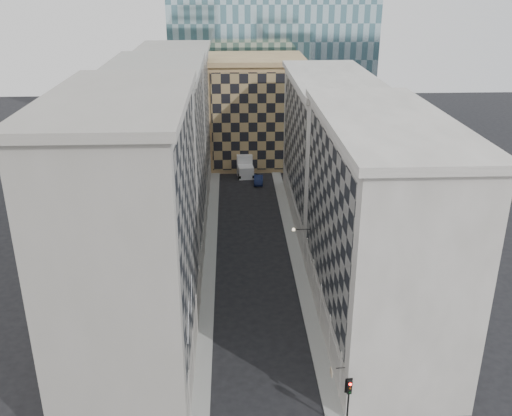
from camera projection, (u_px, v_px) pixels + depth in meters
name	position (u px, v px, depth m)	size (l,w,h in m)	color
sidewalk_west	(210.00, 256.00, 69.51)	(1.50, 100.00, 0.15)	gray
sidewalk_east	(296.00, 254.00, 69.95)	(1.50, 100.00, 0.15)	gray
bldg_left_a	(131.00, 237.00, 47.24)	(10.80, 22.80, 23.70)	gray
bldg_left_b	(161.00, 161.00, 67.74)	(10.80, 22.80, 22.70)	#9A998F
bldg_left_c	(176.00, 121.00, 88.24)	(10.80, 22.80, 21.70)	gray
bldg_right_a	(377.00, 228.00, 52.43)	(10.80, 26.80, 20.70)	#ADA89F
bldg_right_b	(329.00, 149.00, 77.53)	(10.80, 28.80, 19.70)	#ADA89F
tan_block	(255.00, 110.00, 101.22)	(16.80, 14.80, 18.80)	tan
church_tower	(242.00, 2.00, 107.46)	(7.20, 7.20, 51.50)	#2D2723
flagpoles_left	(190.00, 307.00, 44.30)	(0.10, 6.33, 2.33)	gray
bracket_lamp	(295.00, 230.00, 62.04)	(1.98, 0.36, 0.36)	black
traffic_light	(349.00, 394.00, 42.01)	(0.56, 0.50, 4.46)	black
box_truck	(244.00, 165.00, 97.86)	(3.21, 6.65, 3.53)	white
dark_car	(258.00, 179.00, 93.45)	(1.46, 4.19, 1.38)	#10193C
shop_sign	(332.00, 372.00, 43.58)	(1.10, 0.63, 0.70)	black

